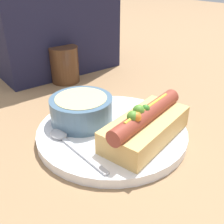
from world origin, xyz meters
TOP-DOWN VIEW (x-y plane):
  - ground_plane at (0.00, 0.00)m, footprint 4.00×4.00m
  - dinner_plate at (0.00, 0.00)m, footprint 0.26×0.26m
  - hot_dog at (0.02, -0.06)m, footprint 0.17×0.11m
  - soup_bowl at (-0.03, 0.05)m, footprint 0.11×0.11m
  - spoon at (-0.08, 0.01)m, footprint 0.03×0.14m
  - drinking_glass at (0.06, 0.27)m, footprint 0.07×0.07m

SIDE VIEW (x-z plane):
  - ground_plane at x=0.00m, z-range 0.00..0.00m
  - dinner_plate at x=0.00m, z-range 0.00..0.02m
  - spoon at x=-0.08m, z-range 0.02..0.02m
  - hot_dog at x=0.02m, z-range 0.01..0.07m
  - soup_bowl at x=-0.03m, z-range 0.02..0.06m
  - drinking_glass at x=0.06m, z-range 0.00..0.09m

